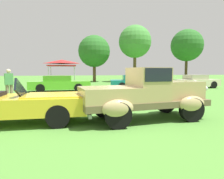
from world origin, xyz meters
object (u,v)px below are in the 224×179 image
spectator_between_cars (155,81)px  canopy_tent_left_field (62,63)px  neighbor_convertible (16,104)px  show_car_cream (197,81)px  spectator_near_truck (9,84)px  show_car_lime (60,84)px  feature_pickup_truck (145,93)px  show_car_teal (137,82)px

spectator_between_cars → canopy_tent_left_field: size_ratio=0.62×
neighbor_convertible → show_car_cream: size_ratio=1.14×
spectator_near_truck → spectator_between_cars: same height
show_car_cream → spectator_between_cars: (-5.95, -4.11, 0.31)m
show_car_lime → canopy_tent_left_field: 5.47m
feature_pickup_truck → canopy_tent_left_field: canopy_tent_left_field is taller
neighbor_convertible → show_car_cream: 16.35m
show_car_teal → canopy_tent_left_field: canopy_tent_left_field is taller
show_car_teal → show_car_cream: same height
show_car_lime → show_car_teal: same height
show_car_cream → neighbor_convertible: bearing=-142.8°
spectator_between_cars → show_car_teal: bearing=88.6°
feature_pickup_truck → spectator_near_truck: bearing=136.5°
feature_pickup_truck → neighbor_convertible: size_ratio=0.94×
spectator_between_cars → canopy_tent_left_field: (-6.30, 8.70, 1.51)m
show_car_lime → spectator_near_truck: 5.00m
canopy_tent_left_field → show_car_lime: bearing=-89.6°
show_car_lime → show_car_cream: 12.23m
show_car_lime → canopy_tent_left_field: (-0.04, 5.16, 1.82)m
show_car_lime → spectator_between_cars: 7.20m
feature_pickup_truck → spectator_between_cars: bearing=63.4°
neighbor_convertible → show_car_lime: bearing=85.1°
neighbor_convertible → spectator_near_truck: 5.21m
feature_pickup_truck → neighbor_convertible: feature_pickup_truck is taller
neighbor_convertible → spectator_between_cars: 9.14m
spectator_near_truck → spectator_between_cars: (8.65, 0.83, 0.00)m
show_car_teal → spectator_between_cars: bearing=-91.4°
show_car_teal → spectator_between_cars: (-0.10, -4.01, 0.31)m
show_car_lime → spectator_near_truck: spectator_near_truck is taller
show_car_lime → neighbor_convertible: bearing=-94.9°
neighbor_convertible → spectator_near_truck: size_ratio=2.72×
feature_pickup_truck → show_car_cream: bearing=48.6°
show_car_teal → spectator_between_cars: size_ratio=2.81×
spectator_near_truck → canopy_tent_left_field: size_ratio=0.62×
show_car_cream → spectator_between_cars: size_ratio=2.40×
show_car_cream → spectator_near_truck: bearing=-161.3°
show_car_cream → canopy_tent_left_field: bearing=159.5°
neighbor_convertible → show_car_teal: bearing=53.8°
neighbor_convertible → feature_pickup_truck: bearing=-4.9°
feature_pickup_truck → show_car_lime: size_ratio=0.94×
feature_pickup_truck → show_car_teal: 10.62m
show_car_lime → spectator_near_truck: size_ratio=2.72×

